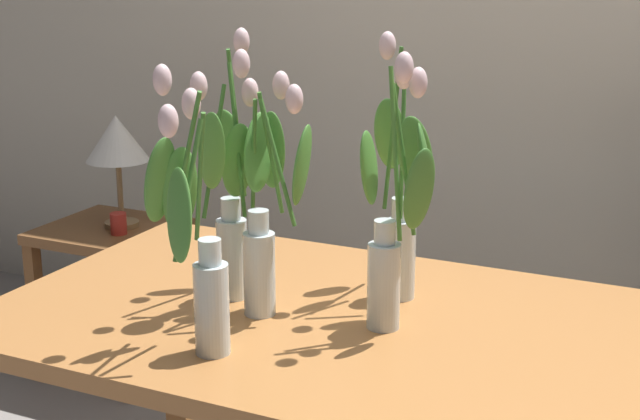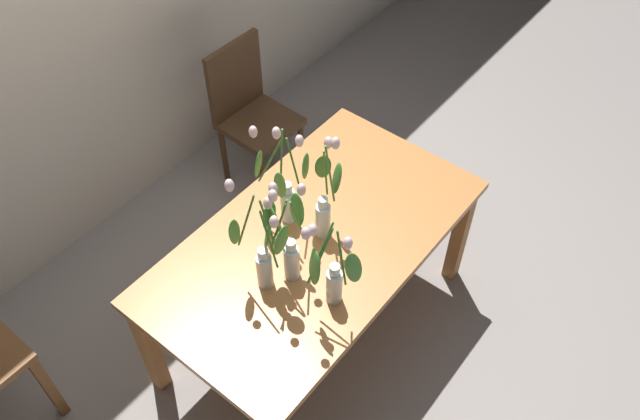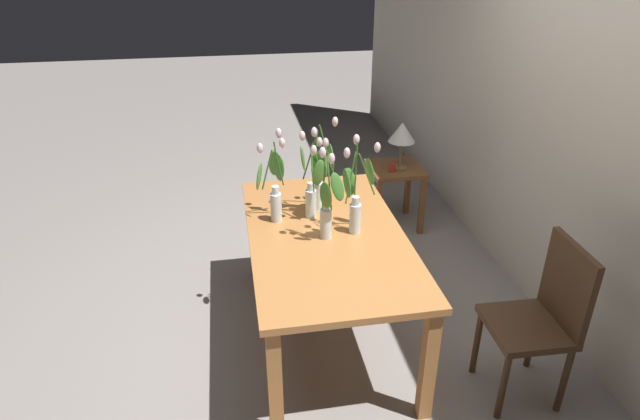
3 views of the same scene
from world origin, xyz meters
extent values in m
cube|color=#B7753D|center=(0.00, 0.00, 0.72)|extent=(1.60, 0.90, 0.04)
cube|color=#B7753D|center=(-0.74, 0.39, 0.35)|extent=(0.07, 0.07, 0.70)
cylinder|color=silver|center=(-0.32, 0.01, 0.83)|extent=(0.07, 0.07, 0.18)
cylinder|color=silver|center=(-0.32, 0.01, 0.94)|extent=(0.04, 0.04, 0.05)
cylinder|color=silver|center=(-0.32, 0.01, 0.80)|extent=(0.06, 0.06, 0.11)
cylinder|color=#3D752D|center=(-0.34, 0.06, 1.12)|extent=(0.03, 0.11, 0.35)
ellipsoid|color=silver|center=(-0.35, 0.12, 1.30)|extent=(0.04, 0.04, 0.06)
ellipsoid|color=#4C8E38|center=(-0.37, 0.10, 1.06)|extent=(0.10, 0.05, 0.18)
cylinder|color=#3D752D|center=(-0.33, -0.04, 1.08)|extent=(0.02, 0.09, 0.28)
ellipsoid|color=silver|center=(-0.34, -0.09, 1.23)|extent=(0.04, 0.04, 0.06)
ellipsoid|color=#4C8E38|center=(-0.31, -0.09, 1.09)|extent=(0.10, 0.05, 0.18)
cylinder|color=#3D752D|center=(-0.29, -0.01, 1.10)|extent=(0.05, 0.03, 0.33)
ellipsoid|color=silver|center=(-0.27, -0.02, 1.27)|extent=(0.04, 0.04, 0.06)
ellipsoid|color=#4C8E38|center=(-0.24, -0.01, 1.08)|extent=(0.06, 0.12, 0.18)
cylinder|color=silver|center=(0.05, -0.01, 0.83)|extent=(0.07, 0.07, 0.18)
cylinder|color=silver|center=(0.05, -0.01, 0.94)|extent=(0.04, 0.04, 0.05)
cylinder|color=silver|center=(0.05, -0.01, 0.80)|extent=(0.06, 0.06, 0.11)
cylinder|color=#478433|center=(0.07, -0.03, 1.11)|extent=(0.04, 0.03, 0.34)
ellipsoid|color=silver|center=(0.09, -0.04, 1.28)|extent=(0.04, 0.04, 0.06)
ellipsoid|color=#427F33|center=(0.12, -0.03, 1.05)|extent=(0.08, 0.09, 0.17)
cylinder|color=#478433|center=(0.08, 0.00, 1.09)|extent=(0.06, 0.02, 0.30)
ellipsoid|color=silver|center=(0.10, 0.01, 1.25)|extent=(0.04, 0.04, 0.06)
ellipsoid|color=#427F33|center=(0.11, 0.04, 1.08)|extent=(0.06, 0.11, 0.18)
cylinder|color=silver|center=(-0.22, -0.06, 0.83)|extent=(0.07, 0.07, 0.18)
cylinder|color=silver|center=(-0.22, -0.06, 0.94)|extent=(0.04, 0.04, 0.05)
cylinder|color=silver|center=(-0.22, -0.06, 0.80)|extent=(0.06, 0.06, 0.11)
cylinder|color=#3D752D|center=(-0.21, -0.01, 1.08)|extent=(0.02, 0.08, 0.27)
ellipsoid|color=silver|center=(-0.21, 0.03, 1.22)|extent=(0.04, 0.04, 0.06)
ellipsoid|color=#4C8E38|center=(-0.24, 0.04, 1.08)|extent=(0.08, 0.04, 0.17)
cylinder|color=#3D752D|center=(-0.25, -0.02, 1.07)|extent=(0.05, 0.06, 0.26)
ellipsoid|color=silver|center=(-0.27, 0.01, 1.20)|extent=(0.04, 0.04, 0.06)
ellipsoid|color=#4C8E38|center=(-0.29, -0.01, 1.06)|extent=(0.09, 0.08, 0.17)
cylinder|color=#3D752D|center=(-0.17, -0.05, 1.07)|extent=(0.08, 0.01, 0.26)
ellipsoid|color=silver|center=(-0.14, -0.05, 1.21)|extent=(0.04, 0.04, 0.06)
ellipsoid|color=#4C8E38|center=(-0.13, -0.02, 1.07)|extent=(0.04, 0.09, 0.18)
cylinder|color=silver|center=(-0.20, -0.27, 0.83)|extent=(0.07, 0.07, 0.18)
cylinder|color=silver|center=(-0.20, -0.27, 0.94)|extent=(0.04, 0.04, 0.05)
cylinder|color=silver|center=(-0.20, -0.27, 0.80)|extent=(0.06, 0.06, 0.11)
cylinder|color=#3D752D|center=(-0.22, -0.31, 1.07)|extent=(0.03, 0.07, 0.26)
ellipsoid|color=silver|center=(-0.23, -0.35, 1.20)|extent=(0.04, 0.04, 0.06)
ellipsoid|color=#4C8E38|center=(-0.21, -0.36, 1.04)|extent=(0.09, 0.07, 0.18)
cylinder|color=#3D752D|center=(-0.27, -0.25, 1.10)|extent=(0.11, 0.05, 0.30)
ellipsoid|color=silver|center=(-0.32, -0.23, 1.26)|extent=(0.04, 0.04, 0.06)
ellipsoid|color=#4C8E38|center=(-0.32, -0.26, 1.07)|extent=(0.07, 0.08, 0.18)
cylinder|color=#3D752D|center=(-0.24, -0.24, 1.08)|extent=(0.07, 0.06, 0.27)
ellipsoid|color=silver|center=(-0.27, -0.21, 1.21)|extent=(0.04, 0.04, 0.06)
ellipsoid|color=#4C8E38|center=(-0.29, -0.23, 1.05)|extent=(0.08, 0.07, 0.18)
cylinder|color=silver|center=(0.02, 0.17, 0.83)|extent=(0.07, 0.07, 0.18)
cylinder|color=silver|center=(0.02, 0.17, 0.94)|extent=(0.04, 0.04, 0.05)
cylinder|color=silver|center=(0.02, 0.17, 0.80)|extent=(0.06, 0.06, 0.11)
cylinder|color=#3D752D|center=(-0.01, 0.23, 1.09)|extent=(0.05, 0.12, 0.28)
ellipsoid|color=silver|center=(-0.03, 0.29, 1.24)|extent=(0.04, 0.04, 0.06)
ellipsoid|color=#4C8E38|center=(-0.05, 0.26, 1.09)|extent=(0.08, 0.08, 0.18)
cylinder|color=#3D752D|center=(0.03, 0.13, 1.09)|extent=(0.03, 0.06, 0.30)
ellipsoid|color=silver|center=(0.04, 0.10, 1.25)|extent=(0.04, 0.04, 0.06)
ellipsoid|color=#4C8E38|center=(0.07, 0.10, 1.08)|extent=(0.09, 0.06, 0.18)
cylinder|color=#3D752D|center=(-0.01, 0.17, 1.12)|extent=(0.04, 0.01, 0.36)
ellipsoid|color=silver|center=(-0.03, 0.17, 1.30)|extent=(0.04, 0.04, 0.06)
ellipsoid|color=#4C8E38|center=(-0.05, 0.14, 1.04)|extent=(0.04, 0.09, 0.18)
cube|color=brown|center=(-1.33, 0.84, 0.53)|extent=(0.44, 0.44, 0.04)
cube|color=brown|center=(-1.52, 0.65, 0.26)|extent=(0.04, 0.04, 0.51)
cube|color=brown|center=(-1.14, 0.65, 0.26)|extent=(0.04, 0.04, 0.51)
cube|color=brown|center=(-1.52, 1.03, 0.26)|extent=(0.04, 0.04, 0.51)
cube|color=brown|center=(-1.14, 1.03, 0.26)|extent=(0.04, 0.04, 0.51)
cylinder|color=olive|center=(-1.29, 0.86, 0.56)|extent=(0.12, 0.12, 0.02)
cylinder|color=olive|center=(-1.29, 0.86, 0.68)|extent=(0.02, 0.02, 0.22)
cone|color=silver|center=(-1.29, 0.86, 0.87)|extent=(0.22, 0.22, 0.16)
cylinder|color=#B72D23|center=(-1.24, 0.78, 0.59)|extent=(0.06, 0.06, 0.07)
camera|label=1|loc=(0.69, -1.67, 1.49)|focal=51.84mm
camera|label=2|loc=(-1.43, -1.17, 3.04)|focal=36.68mm
camera|label=3|loc=(2.69, -0.51, 2.30)|focal=30.34mm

